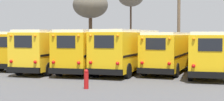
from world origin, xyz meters
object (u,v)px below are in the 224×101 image
utility_pole (179,18)px  bare_tree_0 (90,5)px  fire_hydrant (86,79)px  school_bus_2 (91,49)px  school_bus_0 (35,48)px  school_bus_3 (130,49)px  school_bus_4 (170,50)px  school_bus_1 (57,49)px  school_bus_5 (209,51)px

utility_pole → bare_tree_0: (-10.38, 0.92, 1.71)m
fire_hydrant → school_bus_2: bearing=109.9°
school_bus_2 → bare_tree_0: bare_tree_0 is taller
school_bus_2 → utility_pole: 13.27m
school_bus_0 → bare_tree_0: bearing=86.5°
school_bus_2 → school_bus_3: school_bus_3 is taller
school_bus_3 → school_bus_4: bearing=15.6°
school_bus_1 → school_bus_5: (11.70, 0.67, -0.07)m
school_bus_1 → school_bus_4: size_ratio=1.11×
school_bus_1 → fire_hydrant: size_ratio=10.19×
utility_pole → fire_hydrant: bearing=-96.5°
school_bus_4 → school_bus_5: (2.93, -0.83, 0.01)m
school_bus_0 → fire_hydrant: size_ratio=9.25×
school_bus_3 → school_bus_5: bearing=-0.1°
school_bus_0 → utility_pole: size_ratio=1.08×
school_bus_0 → school_bus_1: school_bus_1 is taller
fire_hydrant → school_bus_1: bearing=125.8°
school_bus_3 → school_bus_4: (2.92, 0.82, -0.10)m
school_bus_1 → school_bus_2: school_bus_1 is taller
school_bus_1 → school_bus_2: bearing=0.2°
school_bus_1 → school_bus_2: 2.92m
bare_tree_0 → school_bus_1: bearing=-80.1°
school_bus_3 → school_bus_5: school_bus_3 is taller
school_bus_1 → utility_pole: 14.67m
school_bus_5 → utility_pole: bearing=107.6°
utility_pole → school_bus_2: bearing=-113.8°
school_bus_2 → school_bus_3: 3.00m
school_bus_1 → school_bus_4: school_bus_1 is taller
school_bus_2 → school_bus_4: 6.03m
school_bus_0 → school_bus_5: school_bus_0 is taller
bare_tree_0 → school_bus_5: bearing=-41.0°
school_bus_2 → school_bus_4: size_ratio=1.06×
school_bus_2 → fire_hydrant: school_bus_2 is taller
school_bus_3 → school_bus_4: 3.04m
school_bus_0 → school_bus_2: school_bus_2 is taller
school_bus_2 → school_bus_3: (2.92, 0.67, 0.02)m
school_bus_0 → utility_pole: 15.44m
utility_pole → bare_tree_0: size_ratio=1.13×
school_bus_5 → bare_tree_0: 19.04m
school_bus_0 → school_bus_3: (8.77, -0.82, 0.08)m
school_bus_5 → bare_tree_0: bare_tree_0 is taller
school_bus_3 → school_bus_5: size_ratio=1.05×
school_bus_5 → school_bus_4: bearing=164.2°
school_bus_0 → bare_tree_0: size_ratio=1.21×
school_bus_3 → utility_pole: (2.30, 11.20, 2.81)m
fire_hydrant → school_bus_0: bearing=132.4°
school_bus_4 → fire_hydrant: size_ratio=9.17×
school_bus_3 → school_bus_0: bearing=174.6°
school_bus_0 → fire_hydrant: bearing=-47.6°
school_bus_4 → school_bus_5: 3.04m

